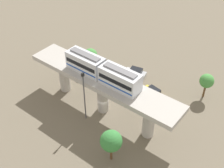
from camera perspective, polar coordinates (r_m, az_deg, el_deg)
ground_plane at (r=51.94m, az=-1.69°, el=-4.93°), size 120.00×120.00×0.00m
viaduct at (r=48.46m, az=-1.81°, el=-0.44°), size 5.20×28.00×6.90m
train at (r=46.53m, az=-1.90°, el=2.61°), size 2.64×13.55×3.24m
parked_car_silver at (r=59.06m, az=4.52°, el=2.13°), size 2.67×4.49×1.76m
parked_car_yellow at (r=54.56m, az=7.77°, el=-1.75°), size 2.50×4.45×1.76m
parked_car_blue at (r=57.99m, az=-0.81°, el=1.47°), size 2.43×4.43×1.76m
tree_near_viaduct at (r=41.94m, az=-0.16°, el=-10.90°), size 3.17×3.17×5.51m
tree_mid_lot at (r=59.15m, az=-4.15°, el=5.46°), size 2.81×2.81×4.93m
tree_far_corner at (r=54.80m, az=17.70°, el=0.53°), size 2.56×2.56×4.91m
signal_post at (r=47.03m, az=-5.34°, el=-2.03°), size 0.44×0.28×9.50m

